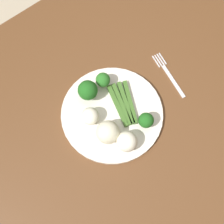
% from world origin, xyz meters
% --- Properties ---
extents(ground_plane, '(6.00, 6.00, 0.02)m').
position_xyz_m(ground_plane, '(0.00, 0.00, -0.01)').
color(ground_plane, '#B7A88E').
extents(dining_table, '(1.12, 1.07, 0.76)m').
position_xyz_m(dining_table, '(0.00, 0.00, 0.65)').
color(dining_table, brown).
rests_on(dining_table, ground_plane).
extents(plate, '(0.29, 0.29, 0.01)m').
position_xyz_m(plate, '(-0.07, 0.06, 0.77)').
color(plate, silver).
rests_on(plate, dining_table).
extents(asparagus_bundle, '(0.10, 0.14, 0.01)m').
position_xyz_m(asparagus_bundle, '(-0.03, 0.06, 0.78)').
color(asparagus_bundle, '#3D6626').
rests_on(asparagus_bundle, plate).
extents(broccoli_right, '(0.04, 0.04, 0.05)m').
position_xyz_m(broccoli_right, '(-0.03, 0.14, 0.80)').
color(broccoli_right, '#568E33').
rests_on(broccoli_right, plate).
extents(broccoli_back_right, '(0.04, 0.04, 0.05)m').
position_xyz_m(broccoli_back_right, '(-0.02, -0.03, 0.80)').
color(broccoli_back_right, '#4C7F2B').
rests_on(broccoli_back_right, plate).
extents(broccoli_left, '(0.06, 0.06, 0.07)m').
position_xyz_m(broccoli_left, '(-0.09, 0.14, 0.81)').
color(broccoli_left, '#4C7F2B').
rests_on(broccoli_left, plate).
extents(cauliflower_mid, '(0.05, 0.05, 0.05)m').
position_xyz_m(cauliflower_mid, '(-0.13, 0.08, 0.80)').
color(cauliflower_mid, white).
rests_on(cauliflower_mid, plate).
extents(cauliflower_edge, '(0.06, 0.06, 0.06)m').
position_xyz_m(cauliflower_edge, '(-0.10, -0.04, 0.80)').
color(cauliflower_edge, white).
rests_on(cauliflower_edge, plate).
extents(cauliflower_near_center, '(0.06, 0.06, 0.06)m').
position_xyz_m(cauliflower_near_center, '(-0.12, 0.01, 0.81)').
color(cauliflower_near_center, beige).
rests_on(cauliflower_near_center, plate).
extents(fork, '(0.05, 0.17, 0.00)m').
position_xyz_m(fork, '(0.15, 0.05, 0.76)').
color(fork, silver).
rests_on(fork, dining_table).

